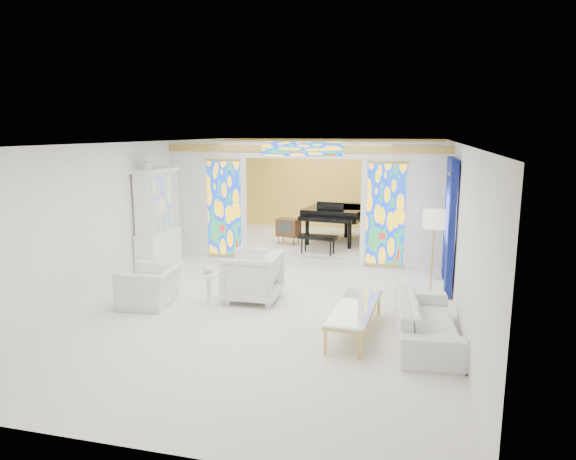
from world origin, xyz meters
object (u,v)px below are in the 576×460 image
(china_cabinet, at_px, (158,220))
(sofa, at_px, (426,320))
(grand_piano, at_px, (342,213))
(tv_console, at_px, (288,227))
(armchair_right, at_px, (252,276))
(armchair_left, at_px, (150,286))
(coffee_table, at_px, (355,309))

(china_cabinet, distance_m, sofa, 6.89)
(grand_piano, distance_m, tv_console, 1.59)
(grand_piano, height_order, tv_console, grand_piano)
(sofa, relative_size, grand_piano, 0.76)
(tv_console, bearing_deg, china_cabinet, -121.92)
(china_cabinet, height_order, tv_console, china_cabinet)
(armchair_right, bearing_deg, armchair_left, -70.19)
(china_cabinet, distance_m, grand_piano, 5.13)
(grand_piano, xyz_separation_m, tv_console, (-1.38, -0.70, -0.35))
(armchair_right, distance_m, sofa, 3.46)
(armchair_left, height_order, coffee_table, armchair_left)
(armchair_left, height_order, tv_console, tv_console)
(armchair_right, distance_m, grand_piano, 5.16)
(coffee_table, bearing_deg, sofa, -2.04)
(armchair_left, bearing_deg, coffee_table, 76.54)
(china_cabinet, distance_m, tv_console, 3.67)
(china_cabinet, relative_size, grand_piano, 0.89)
(armchair_right, xyz_separation_m, tv_console, (-0.37, 4.34, 0.15))
(armchair_left, height_order, sofa, armchair_left)
(sofa, bearing_deg, armchair_left, 79.25)
(coffee_table, bearing_deg, tv_console, 114.40)
(armchair_left, bearing_deg, armchair_right, 104.90)
(armchair_right, height_order, coffee_table, armchair_right)
(sofa, distance_m, tv_console, 6.63)
(grand_piano, bearing_deg, armchair_right, -93.61)
(china_cabinet, distance_m, coffee_table, 5.89)
(coffee_table, xyz_separation_m, tv_console, (-2.50, 5.51, 0.21))
(china_cabinet, xyz_separation_m, tv_console, (2.55, 2.58, -0.54))
(coffee_table, bearing_deg, armchair_left, 173.27)
(tv_console, bearing_deg, sofa, -44.16)
(armchair_right, height_order, sofa, armchair_right)
(armchair_left, distance_m, coffee_table, 3.95)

